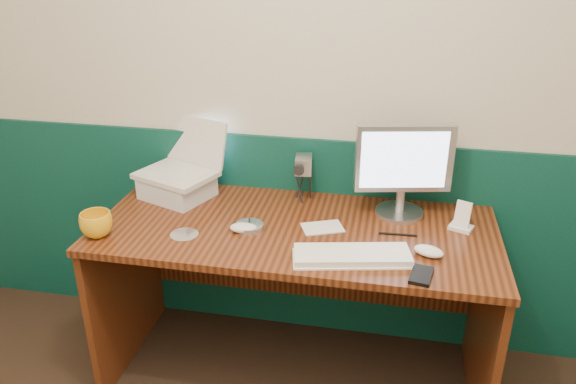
% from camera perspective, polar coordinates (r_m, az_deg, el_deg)
% --- Properties ---
extents(back_wall, '(3.50, 0.04, 2.50)m').
position_cam_1_polar(back_wall, '(2.43, 1.53, 11.15)').
color(back_wall, beige).
rests_on(back_wall, ground).
extents(wainscot, '(3.48, 0.02, 1.00)m').
position_cam_1_polar(wainscot, '(2.69, 1.31, -4.68)').
color(wainscot, '#07322E').
rests_on(wainscot, ground).
extents(desk, '(1.60, 0.70, 0.75)m').
position_cam_1_polar(desk, '(2.45, 0.70, -11.32)').
color(desk, '#38180A').
rests_on(desk, ground).
extents(laptop_riser, '(0.34, 0.32, 0.10)m').
position_cam_1_polar(laptop_riser, '(2.54, -11.20, 0.51)').
color(laptop_riser, silver).
rests_on(laptop_riser, desk).
extents(laptop, '(0.38, 0.34, 0.26)m').
position_cam_1_polar(laptop, '(2.47, -11.53, 4.32)').
color(laptop, silver).
rests_on(laptop, laptop_riser).
extents(monitor, '(0.40, 0.19, 0.39)m').
position_cam_1_polar(monitor, '(2.32, 11.59, 2.07)').
color(monitor, '#B6B7BB').
rests_on(monitor, desk).
extents(keyboard, '(0.44, 0.22, 0.02)m').
position_cam_1_polar(keyboard, '(2.04, 6.53, -6.50)').
color(keyboard, white).
rests_on(keyboard, desk).
extents(mouse_right, '(0.13, 0.10, 0.04)m').
position_cam_1_polar(mouse_right, '(2.11, 14.10, -5.85)').
color(mouse_right, white).
rests_on(mouse_right, desk).
extents(mouse_left, '(0.12, 0.08, 0.04)m').
position_cam_1_polar(mouse_left, '(2.21, -4.54, -3.64)').
color(mouse_left, silver).
rests_on(mouse_left, desk).
extents(mug, '(0.13, 0.13, 0.10)m').
position_cam_1_polar(mug, '(2.29, -18.90, -3.13)').
color(mug, gold).
rests_on(mug, desk).
extents(camcorder, '(0.11, 0.15, 0.21)m').
position_cam_1_polar(camcorder, '(2.44, 1.57, 1.44)').
color(camcorder, '#A3A3A7').
rests_on(camcorder, desk).
extents(cd_spindle, '(0.11, 0.11, 0.02)m').
position_cam_1_polar(cd_spindle, '(2.23, -3.94, -3.54)').
color(cd_spindle, silver).
rests_on(cd_spindle, desk).
extents(cd_loose_a, '(0.11, 0.11, 0.00)m').
position_cam_1_polar(cd_loose_a, '(2.23, -10.49, -4.25)').
color(cd_loose_a, silver).
rests_on(cd_loose_a, desk).
extents(pen, '(0.15, 0.02, 0.01)m').
position_cam_1_polar(pen, '(2.23, 11.08, -4.23)').
color(pen, black).
rests_on(pen, desk).
extents(papers, '(0.19, 0.16, 0.00)m').
position_cam_1_polar(papers, '(2.25, 3.52, -3.63)').
color(papers, white).
rests_on(papers, desk).
extents(dock, '(0.11, 0.09, 0.02)m').
position_cam_1_polar(dock, '(2.33, 17.16, -3.46)').
color(dock, white).
rests_on(dock, desk).
extents(music_player, '(0.07, 0.05, 0.10)m').
position_cam_1_polar(music_player, '(2.31, 17.34, -2.15)').
color(music_player, white).
rests_on(music_player, dock).
extents(pda, '(0.09, 0.13, 0.01)m').
position_cam_1_polar(pda, '(1.99, 13.38, -8.24)').
color(pda, black).
rests_on(pda, desk).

